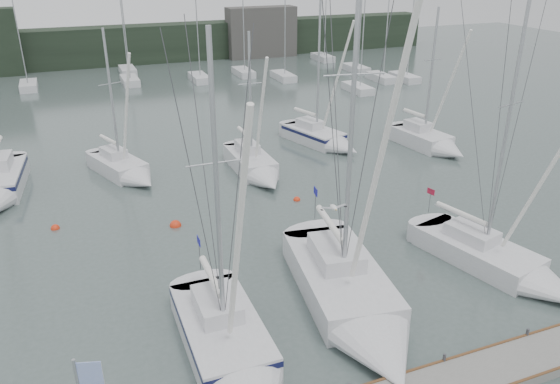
{
  "coord_description": "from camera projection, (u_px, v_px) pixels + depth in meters",
  "views": [
    {
      "loc": [
        -9.62,
        -16.68,
        14.44
      ],
      "look_at": [
        -0.99,
        5.0,
        4.05
      ],
      "focal_mm": 35.0,
      "sensor_mm": 36.0,
      "label": 1
    }
  ],
  "objects": [
    {
      "name": "buoy_c",
      "position": [
        55.0,
        229.0,
        30.85
      ],
      "size": [
        0.49,
        0.49,
        0.49
      ],
      "primitive_type": "sphere",
      "color": "red",
      "rests_on": "ground"
    },
    {
      "name": "sailboat_near_left",
      "position": [
        233.0,
        358.0,
        20.22
      ],
      "size": [
        2.98,
        9.07,
        13.36
      ],
      "rotation": [
        0.0,
        0.0,
        -0.01
      ],
      "color": "#BDBDC1",
      "rests_on": "ground"
    },
    {
      "name": "seagull",
      "position": [
        334.0,
        207.0,
        19.33
      ],
      "size": [
        0.92,
        0.41,
        0.18
      ],
      "rotation": [
        0.0,
        0.0,
        -0.07
      ],
      "color": "white",
      "rests_on": "ground"
    },
    {
      "name": "sailboat_mid_c",
      "position": [
        257.0,
        169.0,
        37.79
      ],
      "size": [
        2.4,
        7.62,
        10.39
      ],
      "rotation": [
        0.0,
        0.0,
        0.01
      ],
      "color": "#BDBDC1",
      "rests_on": "ground"
    },
    {
      "name": "far_building_right",
      "position": [
        261.0,
        32.0,
        78.86
      ],
      "size": [
        10.0,
        3.0,
        7.0
      ],
      "primitive_type": "cube",
      "color": "#43403D",
      "rests_on": "ground"
    },
    {
      "name": "far_treeline",
      "position": [
        133.0,
        45.0,
        74.88
      ],
      "size": [
        90.0,
        4.0,
        5.0
      ],
      "primitive_type": "cube",
      "color": "black",
      "rests_on": "ground"
    },
    {
      "name": "sailboat_near_center",
      "position": [
        357.0,
        309.0,
        22.92
      ],
      "size": [
        5.04,
        11.39,
        17.23
      ],
      "rotation": [
        0.0,
        0.0,
        -0.15
      ],
      "color": "#BDBDC1",
      "rests_on": "ground"
    },
    {
      "name": "ground",
      "position": [
        345.0,
        319.0,
        23.28
      ],
      "size": [
        160.0,
        160.0,
        0.0
      ],
      "primitive_type": "plane",
      "color": "#475652",
      "rests_on": "ground"
    },
    {
      "name": "sailboat_mid_b",
      "position": [
        127.0,
        171.0,
        37.44
      ],
      "size": [
        4.58,
        7.27,
        10.67
      ],
      "rotation": [
        0.0,
        0.0,
        0.36
      ],
      "color": "#BDBDC1",
      "rests_on": "ground"
    },
    {
      "name": "buoy_a",
      "position": [
        176.0,
        226.0,
        31.16
      ],
      "size": [
        0.66,
        0.66,
        0.66
      ],
      "primitive_type": "sphere",
      "color": "red",
      "rests_on": "ground"
    },
    {
      "name": "buoy_b",
      "position": [
        297.0,
        200.0,
        34.36
      ],
      "size": [
        0.45,
        0.45,
        0.45
      ],
      "primitive_type": "sphere",
      "color": "red",
      "rests_on": "ground"
    },
    {
      "name": "sailboat_mid_e",
      "position": [
        433.0,
        143.0,
        42.7
      ],
      "size": [
        3.45,
        7.23,
        11.46
      ],
      "rotation": [
        0.0,
        0.0,
        0.14
      ],
      "color": "#BDBDC1",
      "rests_on": "ground"
    },
    {
      "name": "sailboat_near_right",
      "position": [
        510.0,
        268.0,
        26.11
      ],
      "size": [
        4.75,
        9.22,
        13.89
      ],
      "rotation": [
        0.0,
        0.0,
        0.25
      ],
      "color": "#BDBDC1",
      "rests_on": "ground"
    },
    {
      "name": "mast_forest",
      "position": [
        147.0,
        86.0,
        61.1
      ],
      "size": [
        60.06,
        26.37,
        14.43
      ],
      "color": "#BDBDC1",
      "rests_on": "ground"
    },
    {
      "name": "sailboat_mid_d",
      "position": [
        325.0,
        139.0,
        43.56
      ],
      "size": [
        4.59,
        7.9,
        12.05
      ],
      "rotation": [
        0.0,
        0.0,
        0.3
      ],
      "color": "#BDBDC1",
      "rests_on": "ground"
    }
  ]
}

